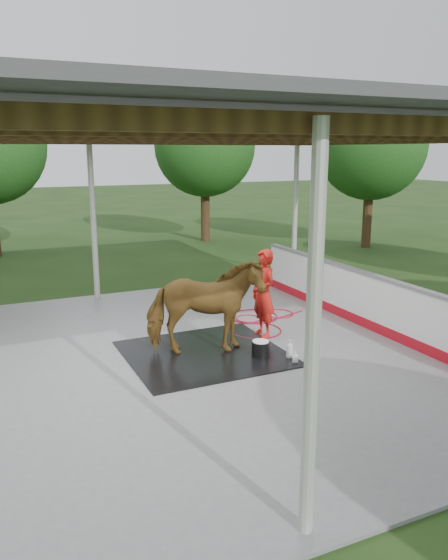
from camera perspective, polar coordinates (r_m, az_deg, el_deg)
name	(u,v)px	position (r m, az deg, el deg)	size (l,w,h in m)	color
ground	(156,365)	(9.63, -7.15, -8.85)	(100.00, 100.00, 0.00)	#1E3814
concrete_slab	(156,364)	(9.62, -7.15, -8.71)	(12.00, 10.00, 0.05)	slate
pavilion_structure	(148,128)	(8.93, -7.91, 15.44)	(12.60, 10.60, 4.05)	beige
dasher_board	(370,302)	(11.58, 14.99, -2.27)	(0.16, 8.00, 1.15)	#B10E1B
tree_belt	(150,141)	(9.87, -7.74, 14.20)	(28.00, 28.00, 5.80)	#382314
rubber_mat	(205,353)	(9.93, -2.02, -7.67)	(2.75, 2.58, 0.02)	black
horse	(204,307)	(9.65, -2.06, -2.84)	(0.93, 2.04, 1.72)	brown
handler	(263,293)	(10.64, 4.15, -1.40)	(0.63, 0.42, 1.74)	red
wash_bucket	(261,349)	(9.77, 3.84, -7.16)	(0.32, 0.32, 0.30)	black
soap_bottle_a	(290,349)	(9.74, 6.90, -7.19)	(0.13, 0.13, 0.34)	silver
soap_bottle_b	(295,357)	(9.58, 7.45, -8.00)	(0.09, 0.10, 0.21)	#338CD8
hose_coil	(258,321)	(11.77, 3.58, -4.28)	(2.15, 1.94, 0.02)	#AA0C27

